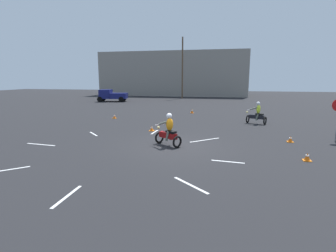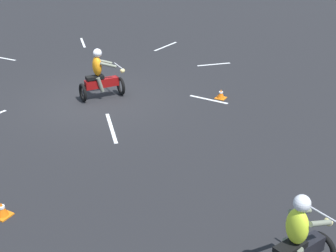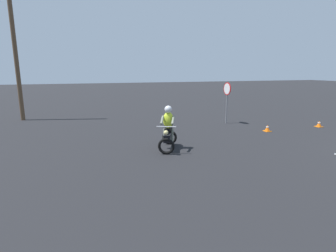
% 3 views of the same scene
% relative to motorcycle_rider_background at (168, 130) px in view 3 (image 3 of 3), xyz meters
% --- Properties ---
extents(motorcycle_rider_background, '(1.53, 1.15, 1.66)m').
position_rel_motorcycle_rider_background_xyz_m(motorcycle_rider_background, '(0.00, 0.00, 0.00)').
color(motorcycle_rider_background, black).
rests_on(motorcycle_rider_background, ground).
extents(stop_sign, '(0.70, 0.08, 2.30)m').
position_rel_motorcycle_rider_background_xyz_m(stop_sign, '(3.59, -4.76, 0.91)').
color(stop_sign, slate).
rests_on(stop_sign, ground).
extents(traffic_cone_near_left, '(0.32, 0.32, 0.32)m').
position_rel_motorcycle_rider_background_xyz_m(traffic_cone_near_left, '(1.13, -5.60, -0.57)').
color(traffic_cone_near_left, orange).
rests_on(traffic_cone_near_left, ground).
extents(traffic_cone_near_right, '(0.32, 0.32, 0.33)m').
position_rel_motorcycle_rider_background_xyz_m(traffic_cone_near_right, '(1.06, -8.90, -0.57)').
color(traffic_cone_near_right, orange).
rests_on(traffic_cone_near_right, ground).
extents(utility_pole_near, '(0.24, 0.24, 8.96)m').
position_rel_motorcycle_rider_background_xyz_m(utility_pole_near, '(8.56, 6.30, 3.75)').
color(utility_pole_near, brown).
rests_on(utility_pole_near, ground).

